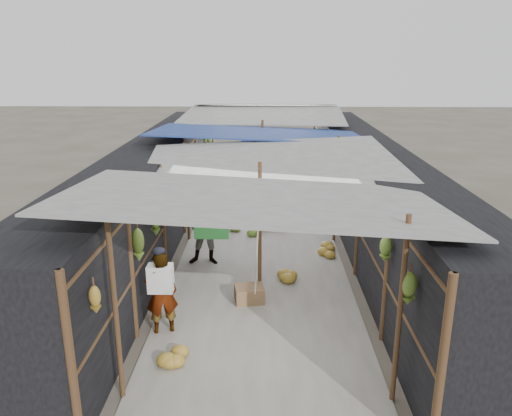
# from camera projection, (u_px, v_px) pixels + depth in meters

# --- Properties ---
(ground) EXTENTS (80.00, 80.00, 0.00)m
(ground) POSITION_uv_depth(u_px,v_px,m) (257.00, 398.00, 6.68)
(ground) COLOR #6B6356
(ground) RESTS_ON ground
(aisle_slab) EXTENTS (3.60, 16.00, 0.02)m
(aisle_slab) POSITION_uv_depth(u_px,v_px,m) (261.00, 233.00, 12.89)
(aisle_slab) COLOR #9E998E
(aisle_slab) RESTS_ON ground
(stall_left) EXTENTS (1.40, 15.00, 2.30)m
(stall_left) POSITION_uv_depth(u_px,v_px,m) (155.00, 190.00, 12.60)
(stall_left) COLOR black
(stall_left) RESTS_ON ground
(stall_right) EXTENTS (1.40, 15.00, 2.30)m
(stall_right) POSITION_uv_depth(u_px,v_px,m) (369.00, 191.00, 12.50)
(stall_right) COLOR black
(stall_right) RESTS_ON ground
(crate_near) EXTENTS (0.59, 0.50, 0.31)m
(crate_near) POSITION_uv_depth(u_px,v_px,m) (249.00, 294.00, 9.24)
(crate_near) COLOR #98754D
(crate_near) RESTS_ON ground
(crate_mid) EXTENTS (0.64, 0.56, 0.33)m
(crate_mid) POSITION_uv_depth(u_px,v_px,m) (275.00, 223.00, 13.14)
(crate_mid) COLOR #98754D
(crate_mid) RESTS_ON ground
(crate_back) EXTENTS (0.48, 0.42, 0.27)m
(crate_back) POSITION_uv_depth(u_px,v_px,m) (264.00, 225.00, 13.10)
(crate_back) COLOR #98754D
(crate_back) RESTS_ON ground
(black_basin) EXTENTS (0.54, 0.54, 0.16)m
(black_basin) POSITION_uv_depth(u_px,v_px,m) (316.00, 199.00, 15.63)
(black_basin) COLOR black
(black_basin) RESTS_ON ground
(vendor_elderly) EXTENTS (0.60, 0.49, 1.43)m
(vendor_elderly) POSITION_uv_depth(u_px,v_px,m) (161.00, 293.00, 8.07)
(vendor_elderly) COLOR white
(vendor_elderly) RESTS_ON ground
(shopper_blue) EXTENTS (0.83, 0.66, 1.65)m
(shopper_blue) POSITION_uv_depth(u_px,v_px,m) (206.00, 228.00, 10.75)
(shopper_blue) COLOR #203FA1
(shopper_blue) RESTS_ON ground
(vendor_seated) EXTENTS (0.58, 0.72, 0.97)m
(vendor_seated) POSITION_uv_depth(u_px,v_px,m) (316.00, 185.00, 15.78)
(vendor_seated) COLOR #443E3B
(vendor_seated) RESTS_ON ground
(market_canopy) EXTENTS (5.62, 15.20, 2.77)m
(market_canopy) POSITION_uv_depth(u_px,v_px,m) (263.00, 138.00, 12.51)
(market_canopy) COLOR brown
(market_canopy) RESTS_ON ground
(hanging_bananas) EXTENTS (3.96, 14.08, 0.84)m
(hanging_bananas) POSITION_uv_depth(u_px,v_px,m) (261.00, 174.00, 12.20)
(hanging_bananas) COLOR olive
(hanging_bananas) RESTS_ON ground
(floor_bananas) EXTENTS (3.47, 8.25, 0.35)m
(floor_bananas) POSITION_uv_depth(u_px,v_px,m) (280.00, 234.00, 12.41)
(floor_bananas) COLOR #5B7E29
(floor_bananas) RESTS_ON ground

